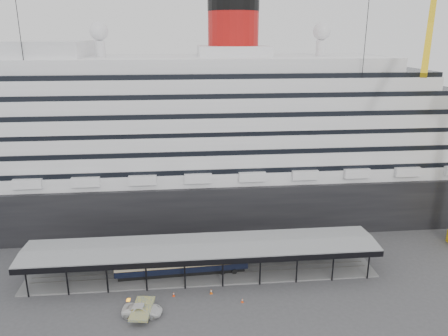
# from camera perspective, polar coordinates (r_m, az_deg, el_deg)

# --- Properties ---
(ground) EXTENTS (200.00, 200.00, 0.00)m
(ground) POSITION_cam_1_polar(r_m,az_deg,el_deg) (68.76, -2.58, -15.70)
(ground) COLOR #3C3C3F
(ground) RESTS_ON ground
(cruise_ship) EXTENTS (130.00, 30.00, 43.90)m
(cruise_ship) POSITION_cam_1_polar(r_m,az_deg,el_deg) (91.68, -3.82, 5.24)
(cruise_ship) COLOR black
(cruise_ship) RESTS_ON ground
(platform_canopy) EXTENTS (56.00, 9.18, 5.30)m
(platform_canopy) POSITION_cam_1_polar(r_m,az_deg,el_deg) (71.82, -2.83, -11.95)
(platform_canopy) COLOR slate
(platform_canopy) RESTS_ON ground
(port_truck) EXTENTS (5.79, 3.27, 1.53)m
(port_truck) POSITION_cam_1_polar(r_m,az_deg,el_deg) (64.37, -10.62, -17.76)
(port_truck) COLOR silver
(port_truck) RESTS_ON ground
(pullman_carriage) EXTENTS (21.21, 3.73, 20.72)m
(pullman_carriage) POSITION_cam_1_polar(r_m,az_deg,el_deg) (71.69, -5.54, -11.92)
(pullman_carriage) COLOR black
(pullman_carriage) RESTS_ON ground
(traffic_cone_left) EXTENTS (0.47, 0.47, 0.70)m
(traffic_cone_left) POSITION_cam_1_polar(r_m,az_deg,el_deg) (67.69, -6.60, -16.04)
(traffic_cone_left) COLOR #F13D0D
(traffic_cone_left) RESTS_ON ground
(traffic_cone_mid) EXTENTS (0.40, 0.40, 0.68)m
(traffic_cone_mid) POSITION_cam_1_polar(r_m,az_deg,el_deg) (66.04, 2.41, -16.89)
(traffic_cone_mid) COLOR #EA420D
(traffic_cone_mid) RESTS_ON ground
(traffic_cone_right) EXTENTS (0.45, 0.45, 0.78)m
(traffic_cone_right) POSITION_cam_1_polar(r_m,az_deg,el_deg) (67.82, -1.68, -15.82)
(traffic_cone_right) COLOR #D7580B
(traffic_cone_right) RESTS_ON ground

